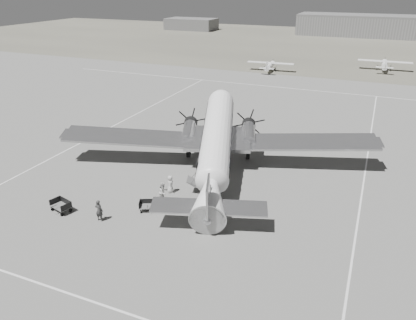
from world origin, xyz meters
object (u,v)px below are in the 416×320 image
Objects in this scene: light_plane_right at (384,65)px; baggage_cart_near at (148,206)px; shed_secondary at (191,24)px; light_plane_left at (270,66)px; dc3_airliner at (216,144)px; hangar_main at (364,25)px; ramp_agent at (163,192)px; baggage_cart_far at (61,206)px; ground_crew at (99,210)px; passenger at (170,184)px.

light_plane_right is 7.02× the size of baggage_cart_near.
shed_secondary is 85.97m from light_plane_right.
light_plane_left is at bearing -156.80° from light_plane_right.
dc3_airliner is at bearing -64.00° from shed_secondary.
baggage_cart_near is (-2.44, -8.40, -2.54)m from dc3_airliner.
hangar_main is 122.62m from ramp_agent.
shed_secondary is 78.05m from light_plane_left.
light_plane_right is 6.18× the size of baggage_cart_far.
dc3_airliner is 12.36m from ground_crew.
light_plane_left is 0.90× the size of light_plane_right.
shed_secondary is (-60.00, -5.00, -1.30)m from hangar_main.
ground_crew is at bearing -106.42° from light_plane_right.
ground_crew is at bearing 130.32° from passenger.
light_plane_right reaches higher than passenger.
shed_secondary is 10.22× the size of ramp_agent.
ground_crew is 1.12× the size of passenger.
ramp_agent is (51.97, -117.33, -1.12)m from shed_secondary.
ground_crew is at bearing 17.15° from baggage_cart_far.
light_plane_right is at bearing -105.94° from ground_crew.
shed_secondary reaches higher than ramp_agent.
passenger is (-0.23, 1.68, -0.10)m from ramp_agent.
baggage_cart_near is (-16.04, -65.96, -0.66)m from light_plane_right.
ramp_agent is at bearing 163.36° from passenger.
hangar_main is 23.85× the size of ramp_agent.
light_plane_left is 5.39× the size of ground_crew.
light_plane_right reaches higher than ramp_agent.
dc3_airliner reaches higher than ramp_agent.
passenger is at bearing 24.26° from ramp_agent.
shed_secondary is 10.66× the size of baggage_cart_far.
baggage_cart_far is (-1.22, -59.15, -0.50)m from light_plane_left.
shed_secondary is at bearing 88.68° from baggage_cart_near.
shed_secondary is 0.58× the size of dc3_airliner.
ground_crew reaches higher than baggage_cart_near.
baggage_cart_near is at bearing -135.63° from ground_crew.
passenger is (5.26, -52.97, -0.20)m from light_plane_left.
baggage_cart_near is 0.84× the size of ramp_agent.
ramp_agent is 1.13× the size of passenger.
baggage_cart_near is 1.86m from ramp_agent.
hangar_main is 120.96m from passenger.
hangar_main is 28.28× the size of baggage_cart_near.
light_plane_right is at bearing 51.61° from baggage_cart_near.
light_plane_right is at bearing 2.65° from ramp_agent.
light_plane_right is at bearing -82.56° from hangar_main.
light_plane_left is at bearing -53.45° from shed_secondary.
baggage_cart_near is 0.88× the size of baggage_cart_far.
baggage_cart_far is (-8.72, -11.16, -2.48)m from dc3_airliner.
dc3_airliner is 14.38m from baggage_cart_far.
hangar_main is 58.66m from light_plane_right.
baggage_cart_far is (-14.74, -126.84, -2.82)m from hangar_main.
shed_secondary is 129.98m from baggage_cart_far.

